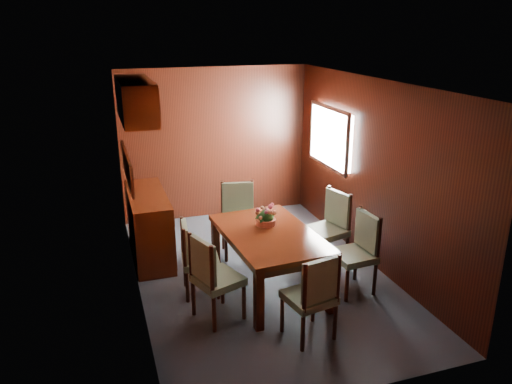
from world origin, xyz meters
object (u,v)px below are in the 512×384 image
object	(u,v)px
chair_right_near	(359,248)
chair_head	(314,293)
sideboard	(149,225)
chair_left_near	(212,274)
dining_table	(269,240)
flower_centerpiece	(266,215)

from	to	relation	value
chair_right_near	chair_head	bearing A→B (deg)	125.03
sideboard	chair_head	world-z (taller)	chair_head
chair_right_near	chair_head	xyz separation A→B (m)	(-0.92, -0.75, -0.01)
chair_left_near	chair_right_near	world-z (taller)	chair_left_near
dining_table	chair_left_near	xyz separation A→B (m)	(-0.79, -0.42, -0.09)
sideboard	dining_table	size ratio (longest dim) A/B	0.85
chair_right_near	flower_centerpiece	distance (m)	1.15
dining_table	flower_centerpiece	size ratio (longest dim) A/B	6.37
flower_centerpiece	sideboard	bearing A→B (deg)	138.52
chair_left_near	flower_centerpiece	size ratio (longest dim) A/B	3.79
dining_table	chair_left_near	distance (m)	0.90
chair_right_near	sideboard	bearing A→B (deg)	48.72
chair_left_near	chair_right_near	distance (m)	1.78
chair_head	flower_centerpiece	distance (m)	1.35
sideboard	flower_centerpiece	xyz separation A→B (m)	(1.27, -1.12, 0.41)
chair_left_near	chair_head	world-z (taller)	chair_left_near
dining_table	chair_left_near	size ratio (longest dim) A/B	1.68
chair_head	flower_centerpiece	world-z (taller)	flower_centerpiece
sideboard	chair_head	distance (m)	2.76
chair_left_near	flower_centerpiece	bearing A→B (deg)	107.96
chair_right_near	flower_centerpiece	world-z (taller)	flower_centerpiece
sideboard	dining_table	xyz separation A→B (m)	(1.23, -1.35, 0.19)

